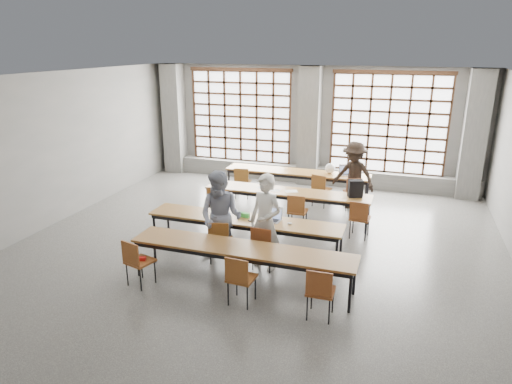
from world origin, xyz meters
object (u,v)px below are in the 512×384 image
student_male (265,222)px  green_box (243,215)px  desk_row_b (287,193)px  chair_back_mid (320,187)px  student_back (354,176)px  backpack (355,189)px  chair_front_left (220,237)px  plastic_bag (330,169)px  laptop_back (346,172)px  chair_back_right (353,190)px  desk_row_d (242,251)px  chair_mid_right (360,216)px  chair_mid_left (216,200)px  chair_near_left (136,259)px  student_female (221,217)px  chair_front_right (263,243)px  mouse (290,224)px  chair_near_mid (240,275)px  desk_row_c (244,221)px  phone (251,221)px  laptop_front (273,217)px  desk_row_a (297,174)px  red_pouch (140,259)px  chair_near_right (320,289)px  chair_mid_centre (297,209)px  chair_back_left (242,180)px

student_male → green_box: (-0.65, 0.58, -0.14)m
desk_row_b → chair_back_mid: 1.32m
student_back → backpack: (0.19, -1.25, 0.05)m
chair_front_left → plastic_bag: (1.35, 4.52, 0.34)m
laptop_back → backpack: size_ratio=1.11×
chair_back_right → laptop_back: laptop_back is taller
desk_row_d → chair_back_mid: bearing=83.4°
green_box → chair_mid_right: bearing=31.3°
chair_mid_left → chair_front_left: 2.26m
chair_mid_left → desk_row_b: bearing=21.6°
chair_near_left → student_female: student_female is taller
chair_front_right → student_back: (1.17, 3.97, 0.34)m
chair_mid_left → backpack: backpack is taller
laptop_back → mouse: laptop_back is taller
chair_near_left → mouse: (2.25, 1.91, 0.21)m
desk_row_d → chair_near_mid: 0.67m
mouse → student_male: bearing=-126.1°
desk_row_c → phone: phone is taller
backpack → plastic_bag: size_ratio=1.40×
chair_back_mid → student_female: student_female is taller
green_box → plastic_bag: (1.11, 3.81, 0.10)m
desk_row_c → desk_row_d: same height
chair_front_right → desk_row_c: bearing=133.4°
chair_front_right → phone: bearing=128.1°
chair_mid_left → chair_front_right: (1.83, -2.05, 0.00)m
laptop_front → student_back: bearing=69.6°
desk_row_a → chair_near_left: bearing=-104.2°
chair_near_mid → desk_row_c: bearing=107.7°
chair_front_left → laptop_back: bearing=68.8°
chair_back_right → chair_near_left: (-3.09, -5.15, 0.00)m
chair_front_left → chair_front_right: (0.88, -0.00, 0.00)m
plastic_bag → red_pouch: 6.22m
chair_front_left → student_male: student_male is taller
chair_near_right → green_box: chair_near_right is taller
chair_mid_right → green_box: bearing=-148.7°
desk_row_c → red_pouch: size_ratio=20.00×
desk_row_a → chair_back_mid: chair_back_mid is taller
chair_back_right → laptop_front: (-1.23, -3.11, 0.25)m
chair_back_mid → laptop_back: 0.95m
desk_row_c → red_pouch: 2.26m
chair_back_right → chair_near_right: (0.13, -5.15, 0.00)m
red_pouch → student_back: bearing=59.6°
chair_front_right → laptop_back: laptop_back is taller
chair_mid_centre → chair_near_right: 3.54m
chair_back_mid → laptop_front: size_ratio=2.20×
chair_mid_right → laptop_back: size_ratio=1.98×
chair_back_left → student_female: (0.93, -3.72, 0.37)m
chair_back_mid → chair_near_left: (-2.24, -5.15, 0.00)m
chair_near_right → student_female: (-2.22, 1.43, 0.37)m
green_box → desk_row_b: bearing=78.5°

